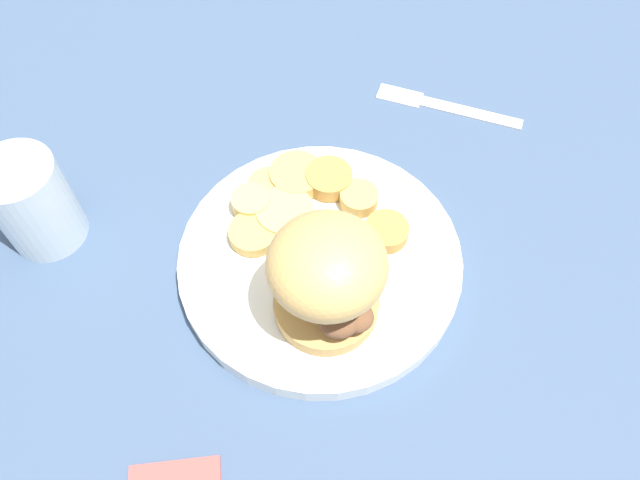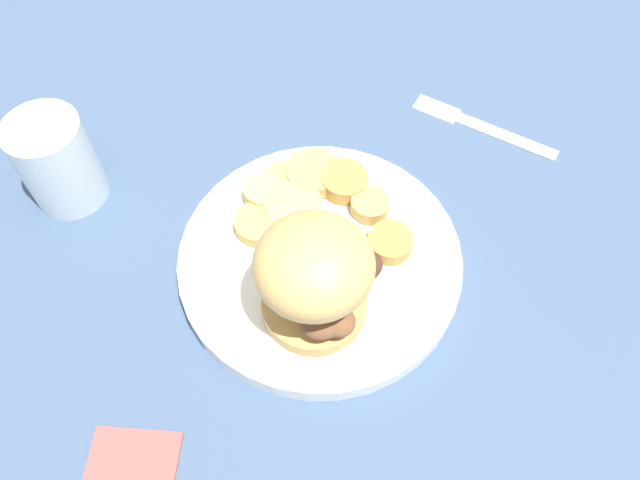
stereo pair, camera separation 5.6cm
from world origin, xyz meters
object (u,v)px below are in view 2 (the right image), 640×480
Objects in this scene: dinner_plate at (320,259)px; fork at (482,126)px; sandwich at (317,276)px; drinking_glass at (57,162)px.

dinner_plate is 1.63× the size of fork.
fork is at bearing 101.41° from sandwich.
dinner_plate is 0.09m from sandwich.
drinking_glass is (-0.23, -0.14, 0.04)m from dinner_plate.
fork is at bearing 61.03° from drinking_glass.
fork is at bearing 94.05° from dinner_plate.
drinking_glass is at bearing -160.35° from sandwich.
sandwich is at bearing -43.39° from dinner_plate.
drinking_glass reaches higher than fork.
sandwich is 1.21× the size of drinking_glass.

